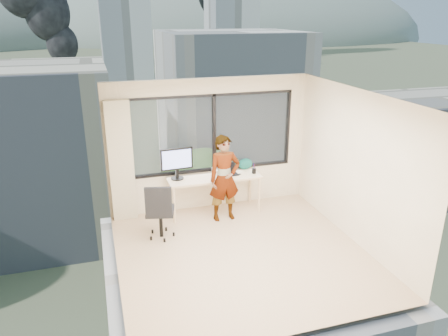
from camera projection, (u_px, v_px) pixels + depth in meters
name	position (u px, v px, depth m)	size (l,w,h in m)	color
floor	(242.00, 253.00, 7.10)	(4.00, 4.00, 0.01)	tan
ceiling	(244.00, 96.00, 6.22)	(4.00, 4.00, 0.01)	white
wall_front	(301.00, 242.00, 4.86)	(4.00, 0.01, 2.60)	beige
wall_left	(110.00, 195.00, 6.11)	(0.01, 4.00, 2.60)	beige
wall_right	(355.00, 167.00, 7.21)	(0.01, 4.00, 2.60)	beige
window_wall	(212.00, 133.00, 8.40)	(3.30, 0.16, 1.55)	black
curtain	(121.00, 162.00, 7.93)	(0.45, 0.14, 2.30)	beige
desk	(214.00, 194.00, 8.47)	(1.80, 0.60, 0.75)	beige
chair	(160.00, 209.00, 7.46)	(0.54, 0.54, 1.05)	black
person	(224.00, 178.00, 8.03)	(0.60, 0.40, 1.65)	#2D2D33
monitor	(177.00, 163.00, 8.11)	(0.62, 0.13, 0.62)	black
game_console	(219.00, 170.00, 8.57)	(0.29, 0.24, 0.07)	white
laptop	(230.00, 170.00, 8.39)	(0.31, 0.33, 0.20)	black
cellphone	(238.00, 174.00, 8.42)	(0.10, 0.05, 0.01)	black
pen_cup	(254.00, 171.00, 8.48)	(0.08, 0.08, 0.10)	black
handbag	(245.00, 164.00, 8.69)	(0.29, 0.15, 0.22)	#0D514D
exterior_ground	(99.00, 80.00, 119.78)	(400.00, 400.00, 0.04)	#515B3D
near_bldg_a	(8.00, 157.00, 33.99)	(16.00, 12.00, 14.00)	beige
near_bldg_b	(230.00, 108.00, 46.61)	(14.00, 13.00, 16.00)	white
near_bldg_c	(429.00, 146.00, 43.59)	(12.00, 10.00, 10.00)	beige
far_tower_b	(124.00, 24.00, 116.88)	(13.00, 13.00, 30.00)	silver
far_tower_c	(231.00, 28.00, 145.71)	(15.00, 15.00, 26.00)	silver
hill_b	(227.00, 38.00, 327.13)	(300.00, 220.00, 96.00)	slate
tree_b	(206.00, 231.00, 27.62)	(7.60, 7.60, 9.00)	#1D4416
tree_c	(303.00, 124.00, 52.18)	(8.40, 8.40, 10.00)	#1D4416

